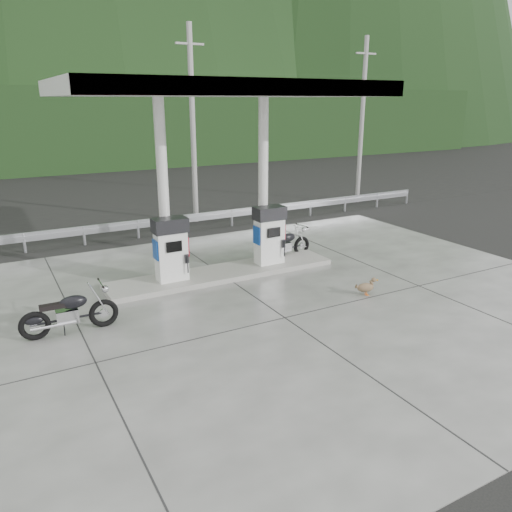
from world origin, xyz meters
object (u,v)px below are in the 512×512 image
motorcycle_right (285,245)px  motorcycle_left (70,313)px  gas_pump_right (269,235)px  duck (365,288)px  gas_pump_left (171,249)px

motorcycle_right → motorcycle_left: bearing=-168.4°
gas_pump_right → duck: gas_pump_right is taller
motorcycle_right → duck: motorcycle_right is taller
motorcycle_left → duck: (7.38, -1.45, -0.27)m
gas_pump_right → motorcycle_right: size_ratio=0.94×
motorcycle_right → duck: size_ratio=3.34×
gas_pump_right → motorcycle_left: 6.57m
gas_pump_left → gas_pump_right: 3.20m
motorcycle_right → duck: 3.85m
gas_pump_right → motorcycle_right: gas_pump_right is taller
gas_pump_right → duck: 3.56m
motorcycle_left → motorcycle_right: 7.62m
gas_pump_left → duck: size_ratio=3.13×
motorcycle_left → gas_pump_right: bearing=17.6°
gas_pump_left → motorcycle_left: size_ratio=0.89×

